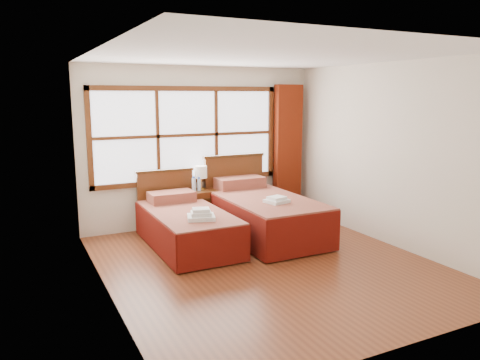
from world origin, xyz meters
name	(u,v)px	position (x,y,z in m)	size (l,w,h in m)	color
floor	(268,264)	(0.00, 0.00, 0.00)	(4.50, 4.50, 0.00)	brown
ceiling	(270,55)	(0.00, 0.00, 2.60)	(4.50, 4.50, 0.00)	white
wall_back	(201,146)	(0.00, 2.25, 1.30)	(4.00, 4.00, 0.00)	silver
wall_left	(103,176)	(-2.00, 0.00, 1.30)	(4.50, 4.50, 0.00)	silver
wall_right	(391,155)	(2.00, 0.00, 1.30)	(4.50, 4.50, 0.00)	silver
window	(188,135)	(-0.25, 2.21, 1.50)	(3.16, 0.06, 1.56)	white
curtain	(288,150)	(1.60, 2.11, 1.17)	(0.50, 0.16, 2.30)	maroon
bed_left	(186,225)	(-0.67, 1.20, 0.30)	(1.01, 2.03, 0.98)	#3C210C
bed_right	(261,213)	(0.55, 1.20, 0.35)	(1.17, 2.28, 1.15)	#3C210C
nightstand	(202,209)	(-0.10, 1.99, 0.31)	(0.46, 0.46, 0.62)	#562B12
towels_left	(201,215)	(-0.66, 0.64, 0.58)	(0.43, 0.40, 0.15)	white
towels_right	(277,200)	(0.54, 0.69, 0.65)	(0.36, 0.33, 0.09)	white
lamp	(201,173)	(-0.08, 2.08, 0.89)	(0.20, 0.20, 0.39)	gold
bottle_near	(194,184)	(-0.25, 1.97, 0.73)	(0.06, 0.06, 0.24)	silver
bottle_far	(199,184)	(-0.15, 1.99, 0.72)	(0.06, 0.06, 0.22)	silver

